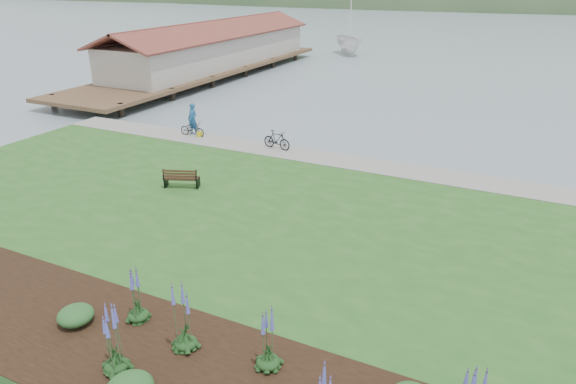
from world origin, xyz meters
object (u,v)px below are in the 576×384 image
object	(u,v)px
person	(192,116)
park_bench	(181,178)
bicycle_a	(192,129)
sailboat	(349,54)

from	to	relation	value
person	park_bench	bearing A→B (deg)	-47.32
bicycle_a	sailboat	xyz separation A→B (m)	(-4.19, 40.35, -0.85)
park_bench	person	xyz separation A→B (m)	(-4.65, 7.45, 0.67)
bicycle_a	park_bench	bearing A→B (deg)	-148.02
bicycle_a	sailboat	world-z (taller)	sailboat
person	bicycle_a	size ratio (longest dim) A/B	1.35
person	sailboat	size ratio (longest dim) A/B	0.08
park_bench	bicycle_a	size ratio (longest dim) A/B	1.00
person	bicycle_a	xyz separation A→B (m)	(0.14, -0.30, -0.71)
park_bench	bicycle_a	distance (m)	8.45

